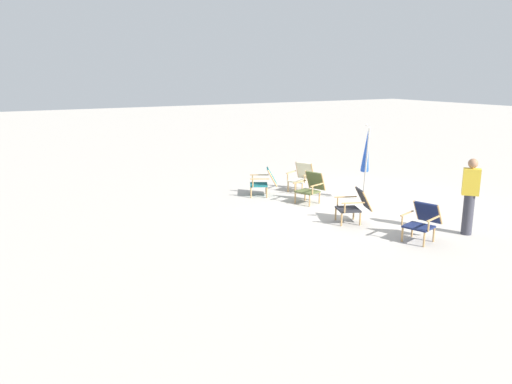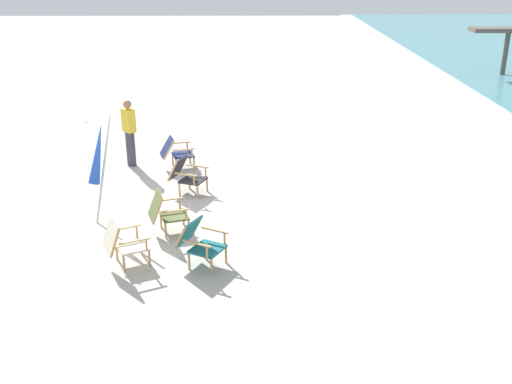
{
  "view_description": "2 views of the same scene",
  "coord_description": "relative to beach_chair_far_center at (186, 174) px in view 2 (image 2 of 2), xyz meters",
  "views": [
    {
      "loc": [
        -9.63,
        8.61,
        3.35
      ],
      "look_at": [
        0.08,
        3.17,
        0.68
      ],
      "focal_mm": 35.0,
      "sensor_mm": 36.0,
      "label": 1
    },
    {
      "loc": [
        10.96,
        2.63,
        4.89
      ],
      "look_at": [
        0.47,
        2.76,
        0.67
      ],
      "focal_mm": 42.0,
      "sensor_mm": 36.0,
      "label": 2
    }
  ],
  "objects": [
    {
      "name": "beach_chair_back_right",
      "position": [
        -1.62,
        -0.4,
        -0.0
      ],
      "size": [
        0.78,
        0.91,
        0.77
      ],
      "color": "#19234C",
      "rests_on": "ground"
    },
    {
      "name": "beach_chair_mid_center",
      "position": [
        3.21,
        0.52,
        -0.0
      ],
      "size": [
        0.86,
        0.93,
        0.79
      ],
      "color": "#196066",
      "rests_on": "ground"
    },
    {
      "name": "beach_chair_far_center",
      "position": [
        0.0,
        0.0,
        0.0
      ],
      "size": [
        0.81,
        0.9,
        0.79
      ],
      "color": "#28282D",
      "rests_on": "ground"
    },
    {
      "name": "beach_chair_back_left",
      "position": [
        1.99,
        -0.18,
        0.0
      ],
      "size": [
        0.76,
        0.85,
        0.81
      ],
      "color": "#515B33",
      "rests_on": "ground"
    },
    {
      "name": "person_near_chairs",
      "position": [
        -1.82,
        -1.52,
        0.41
      ],
      "size": [
        0.39,
        0.37,
        1.63
      ],
      "color": "#383842",
      "rests_on": "ground"
    },
    {
      "name": "umbrella_furled_blue",
      "position": [
        1.38,
        -1.48,
        0.91
      ],
      "size": [
        0.64,
        0.49,
        2.05
      ],
      "color": "#B7B2A8",
      "rests_on": "ground"
    },
    {
      "name": "ground_plane",
      "position": [
        1.16,
        -1.27,
        -0.42
      ],
      "size": [
        80.0,
        80.0,
        0.0
      ],
      "primitive_type": "plane",
      "color": "#B2AAA0"
    },
    {
      "name": "beach_chair_front_left",
      "position": [
        3.23,
        -0.74,
        0.01
      ],
      "size": [
        0.81,
        0.86,
        0.81
      ],
      "color": "beige",
      "rests_on": "ground"
    }
  ]
}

